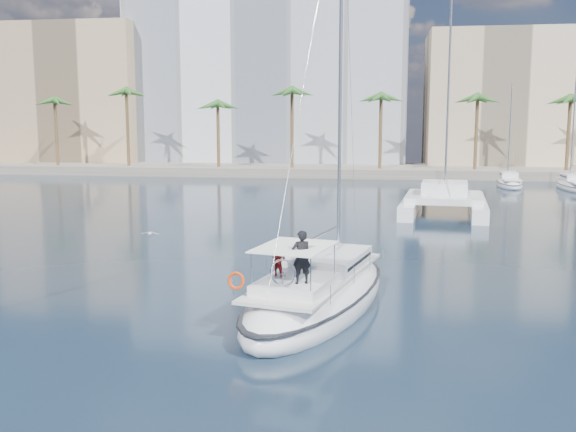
# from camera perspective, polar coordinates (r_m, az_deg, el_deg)

# --- Properties ---
(ground) EXTENTS (160.00, 160.00, 0.00)m
(ground) POSITION_cam_1_polar(r_m,az_deg,el_deg) (29.69, -2.76, -5.90)
(ground) COLOR black
(ground) RESTS_ON ground
(quay) EXTENTS (120.00, 14.00, 1.20)m
(quay) POSITION_cam_1_polar(r_m,az_deg,el_deg) (89.66, 4.69, 4.08)
(quay) COLOR gray
(quay) RESTS_ON ground
(building_modern) EXTENTS (42.00, 16.00, 28.00)m
(building_modern) POSITION_cam_1_polar(r_m,az_deg,el_deg) (102.96, -1.62, 12.12)
(building_modern) COLOR white
(building_modern) RESTS_ON ground
(building_tan_left) EXTENTS (22.00, 14.00, 22.00)m
(building_tan_left) POSITION_cam_1_polar(r_m,az_deg,el_deg) (108.29, -18.08, 9.95)
(building_tan_left) COLOR tan
(building_tan_left) RESTS_ON ground
(building_beige) EXTENTS (20.00, 14.00, 20.00)m
(building_beige) POSITION_cam_1_polar(r_m,az_deg,el_deg) (99.64, 18.01, 9.54)
(building_beige) COLOR beige
(building_beige) RESTS_ON ground
(palm_left) EXTENTS (3.60, 3.60, 12.30)m
(palm_left) POSITION_cam_1_polar(r_m,az_deg,el_deg) (94.00, -16.89, 9.85)
(palm_left) COLOR brown
(palm_left) RESTS_ON ground
(palm_centre) EXTENTS (3.60, 3.60, 12.30)m
(palm_centre) POSITION_cam_1_polar(r_m,az_deg,el_deg) (85.46, 4.60, 10.36)
(palm_centre) COLOR brown
(palm_centre) RESTS_ON ground
(main_sloop) EXTENTS (6.73, 13.17, 18.69)m
(main_sloop) POSITION_cam_1_polar(r_m,az_deg,el_deg) (25.62, 2.75, -6.94)
(main_sloop) COLOR white
(main_sloop) RESTS_ON ground
(catamaran) EXTENTS (7.87, 13.61, 18.81)m
(catamaran) POSITION_cam_1_polar(r_m,az_deg,el_deg) (53.53, 13.71, 1.56)
(catamaran) COLOR white
(catamaran) RESTS_ON ground
(seagull) EXTENTS (1.04, 0.45, 0.19)m
(seagull) POSITION_cam_1_polar(r_m,az_deg,el_deg) (36.57, -12.14, -1.52)
(seagull) COLOR silver
(seagull) RESTS_ON ground
(moored_yacht_a) EXTENTS (3.37, 9.52, 11.90)m
(moored_yacht_a) POSITION_cam_1_polar(r_m,az_deg,el_deg) (76.97, 19.06, 2.48)
(moored_yacht_a) COLOR white
(moored_yacht_a) RESTS_ON ground
(moored_yacht_b) EXTENTS (3.32, 10.83, 13.72)m
(moored_yacht_b) POSITION_cam_1_polar(r_m,az_deg,el_deg) (76.53, 24.12, 2.18)
(moored_yacht_b) COLOR white
(moored_yacht_b) RESTS_ON ground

